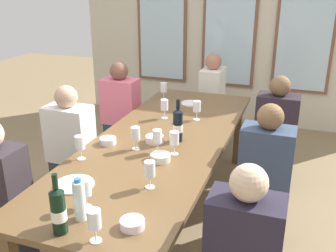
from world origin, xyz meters
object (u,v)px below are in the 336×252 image
at_px(tasting_bowl_2, 132,224).
at_px(seated_person_1, 275,136).
at_px(tasting_bowl_3, 108,141).
at_px(seated_person_5, 264,178).
at_px(tasting_bowl_1, 160,157).
at_px(wine_glass_4, 174,139).
at_px(water_bottle, 79,200).
at_px(wine_glass_7, 94,221).
at_px(wine_bottle_0, 58,210).
at_px(tasting_bowl_0, 155,139).
at_px(wine_glass_1, 164,88).
at_px(wine_glass_9, 85,188).
at_px(seated_person_6, 212,102).
at_px(wine_glass_0, 150,170).
at_px(wine_glass_2, 157,137).
at_px(wine_glass_8, 135,134).
at_px(white_plate_0, 191,103).
at_px(wine_glass_3, 80,143).
at_px(wine_glass_6, 197,107).
at_px(seated_person_2, 0,202).
at_px(white_plate_1, 74,184).
at_px(wine_glass_5, 164,106).
at_px(wine_bottle_1, 178,125).
at_px(dining_table, 161,146).
at_px(seated_person_4, 71,151).

distance_m(tasting_bowl_2, seated_person_1, 2.11).
distance_m(tasting_bowl_3, seated_person_5, 1.21).
bearing_deg(tasting_bowl_1, wine_glass_4, 67.06).
xyz_separation_m(water_bottle, wine_glass_7, (0.17, -0.14, 0.00)).
bearing_deg(wine_bottle_0, tasting_bowl_2, 25.35).
relative_size(tasting_bowl_0, water_bottle, 0.60).
distance_m(tasting_bowl_2, tasting_bowl_3, 1.10).
bearing_deg(wine_glass_1, wine_glass_9, -81.74).
bearing_deg(seated_person_1, seated_person_6, 134.07).
distance_m(wine_glass_0, wine_glass_2, 0.51).
xyz_separation_m(wine_bottle_0, wine_glass_8, (-0.05, 1.04, -0.01)).
bearing_deg(water_bottle, white_plate_0, 90.27).
bearing_deg(wine_glass_4, wine_glass_3, -153.50).
distance_m(wine_glass_6, seated_person_2, 1.74).
height_order(white_plate_0, wine_glass_8, wine_glass_8).
xyz_separation_m(wine_glass_2, wine_glass_4, (0.13, 0.01, 0.00)).
relative_size(white_plate_1, wine_glass_0, 1.41).
xyz_separation_m(wine_bottle_0, wine_glass_7, (0.20, -0.00, -0.01)).
height_order(white_plate_1, wine_glass_6, wine_glass_6).
xyz_separation_m(tasting_bowl_2, tasting_bowl_3, (-0.62, 0.91, 0.00)).
height_order(wine_glass_3, wine_glass_5, same).
distance_m(wine_glass_3, wine_glass_5, 1.02).
bearing_deg(wine_glass_9, wine_glass_7, -51.46).
height_order(tasting_bowl_3, wine_glass_3, wine_glass_3).
height_order(wine_glass_8, seated_person_1, seated_person_1).
bearing_deg(tasting_bowl_2, tasting_bowl_3, 124.11).
bearing_deg(wine_bottle_1, white_plate_0, 99.98).
height_order(white_plate_1, seated_person_5, seated_person_5).
height_order(wine_bottle_1, wine_glass_6, wine_bottle_1).
distance_m(wine_bottle_1, wine_glass_7, 1.30).
distance_m(tasting_bowl_2, wine_glass_7, 0.22).
bearing_deg(tasting_bowl_3, wine_glass_0, -42.62).
relative_size(wine_bottle_0, seated_person_2, 0.29).
xyz_separation_m(tasting_bowl_3, wine_glass_7, (0.49, -1.07, 0.09)).
xyz_separation_m(tasting_bowl_3, wine_glass_0, (0.55, -0.51, 0.09)).
bearing_deg(wine_glass_8, wine_glass_5, 92.51).
xyz_separation_m(wine_glass_9, seated_person_1, (0.86, 1.93, -0.34)).
bearing_deg(wine_glass_7, wine_glass_9, 128.54).
bearing_deg(tasting_bowl_2, wine_glass_2, 102.99).
bearing_deg(wine_bottle_0, wine_bottle_1, 81.63).
bearing_deg(seated_person_5, wine_glass_8, -163.89).
bearing_deg(wine_glass_2, seated_person_6, 91.79).
bearing_deg(wine_glass_6, tasting_bowl_3, -123.80).
bearing_deg(water_bottle, tasting_bowl_3, 109.43).
distance_m(wine_bottle_1, seated_person_2, 1.36).
height_order(tasting_bowl_3, wine_glass_1, wine_glass_1).
bearing_deg(wine_glass_1, dining_table, -71.08).
xyz_separation_m(water_bottle, seated_person_2, (-0.79, 0.25, -0.33)).
distance_m(tasting_bowl_1, wine_glass_6, 0.88).
distance_m(wine_glass_1, seated_person_4, 1.19).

